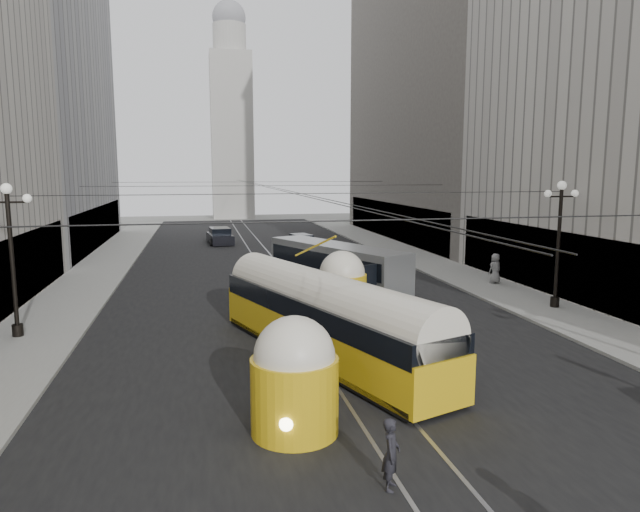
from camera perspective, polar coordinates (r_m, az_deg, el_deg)
name	(u,v)px	position (r m, az deg, el deg)	size (l,w,h in m)	color
road	(273,270)	(40.69, -4.72, -1.44)	(20.00, 85.00, 0.02)	black
sidewalk_left	(103,267)	(44.38, -20.88, -1.04)	(4.00, 72.00, 0.15)	gray
sidewalk_right	(414,257)	(46.99, 9.39, -0.09)	(4.00, 72.00, 0.15)	gray
rail_left	(262,271)	(40.60, -5.77, -1.47)	(0.12, 85.00, 0.04)	gray
rail_right	(283,270)	(40.79, -3.68, -1.40)	(0.12, 85.00, 0.04)	gray
building_left_far	(19,86)	(57.74, -27.89, 14.82)	(12.60, 28.60, 28.60)	#999999
building_right_far	(449,77)	(61.36, 12.82, 17.03)	(12.60, 32.60, 32.60)	#514C47
distant_tower	(231,117)	(87.77, -8.87, 13.62)	(6.00, 6.00, 31.36)	#B2AFA8
lamppost_left_mid	(11,251)	(26.60, -28.48, 0.43)	(1.86, 0.44, 6.37)	black
lamppost_right_mid	(559,237)	(30.95, 22.77, 1.79)	(1.86, 0.44, 6.37)	black
catenary	(276,188)	(39.11, -4.47, 6.84)	(25.00, 72.00, 0.23)	black
streetcar	(325,317)	(21.43, 0.51, -6.11)	(6.63, 14.22, 3.27)	gold
city_bus	(336,265)	(33.67, 1.61, -0.92)	(6.50, 11.14, 2.73)	gray
sedan_white_far	(301,242)	(51.91, -1.89, 1.41)	(2.55, 4.41, 1.31)	silver
sedan_dark_far	(220,236)	(56.08, -9.97, 1.94)	(2.55, 5.16, 1.57)	black
pedestrian_crossing_a	(391,454)	(13.40, 7.13, -19.05)	(0.60, 0.39, 1.65)	black
pedestrian_sidewalk_right	(495,268)	(36.61, 17.12, -1.20)	(0.90, 0.55, 1.85)	slate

